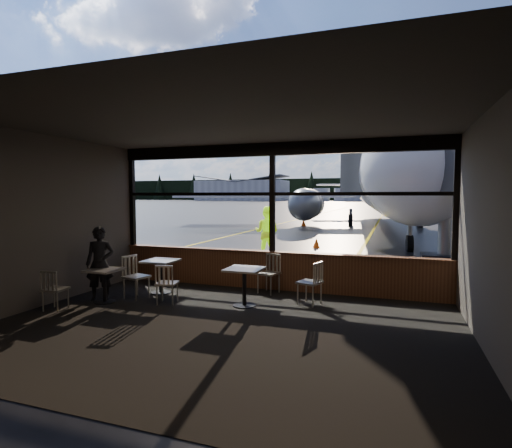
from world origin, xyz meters
The scene contains 32 objects.
ground_plane centered at (0.00, 120.00, 0.00)m, with size 520.00×520.00×0.00m, color black.
carpet_floor centered at (0.00, -3.00, 0.01)m, with size 8.00×6.00×0.01m, color black.
ceiling centered at (0.00, -3.00, 3.50)m, with size 8.00×6.00×0.04m, color #38332D.
wall_left centered at (-4.00, -3.00, 1.75)m, with size 0.04×6.00×3.50m, color #49423A.
wall_right centered at (4.00, -3.00, 1.75)m, with size 0.04×6.00×3.50m, color #49423A.
wall_back centered at (0.00, -6.00, 1.75)m, with size 8.00×0.04×3.50m, color #49423A.
window_sill centered at (0.00, 0.00, 0.45)m, with size 8.00×0.28×0.90m, color #532C19.
window_header centered at (0.00, 0.00, 3.35)m, with size 8.00×0.18×0.30m, color black.
mullion_left centered at (-3.95, 0.00, 2.20)m, with size 0.12×0.12×2.60m, color black.
mullion_centre centered at (0.00, 0.00, 2.20)m, with size 0.12×0.12×2.60m, color black.
mullion_right centered at (3.95, 0.00, 2.20)m, with size 0.12×0.12×2.60m, color black.
window_transom centered at (0.00, 0.00, 2.30)m, with size 8.00×0.10×0.08m, color black.
airliner centered at (2.23, 20.98, 5.92)m, with size 32.27×38.72×11.83m, color white, non-canonical shape.
jet_bridge centered at (3.60, 5.50, 2.27)m, with size 8.53×10.42×4.55m, color #28282B, non-canonical shape.
cafe_table_near centered at (-0.11, -1.61, 0.39)m, with size 0.72×0.72×0.79m, color gray, non-canonical shape.
cafe_table_mid centered at (-2.32, -1.22, 0.39)m, with size 0.71×0.71×0.78m, color gray, non-canonical shape.
cafe_table_left centered at (-3.00, -2.31, 0.36)m, with size 0.65×0.65×0.72m, color #A59F98, non-canonical shape.
chair_near_e centered at (1.12, -1.05, 0.46)m, with size 0.50×0.50×0.91m, color #BBB5A8, non-canonical shape.
chair_near_n centered at (0.03, -0.40, 0.46)m, with size 0.50×0.50×0.92m, color #BBB6A9, non-canonical shape.
chair_mid_s centered at (-1.69, -1.97, 0.43)m, with size 0.47×0.47×0.86m, color #B7B2A5, non-canonical shape.
chair_mid_w centered at (-2.55, -1.83, 0.48)m, with size 0.52×0.52×0.96m, color beige, non-canonical shape.
chair_left_s centered at (-3.52, -3.09, 0.41)m, with size 0.45×0.45×0.82m, color #AFAB9E, non-canonical shape.
passenger centered at (-3.20, -2.19, 0.80)m, with size 0.58×0.38×1.60m, color black.
ground_crew centered at (-1.59, 4.63, 0.94)m, with size 0.91×0.71×1.88m, color #BFF219.
cone_nose centered at (-0.40, 8.01, 0.21)m, with size 0.31×0.31×0.43m, color orange.
cone_wing centered at (-3.67, 20.50, 0.25)m, with size 0.36×0.36×0.51m, color #EC5207.
hangar_left centered at (-70.00, 180.00, 5.50)m, with size 45.00×18.00×11.00m, color silver, non-canonical shape.
hangar_mid centered at (0.00, 185.00, 5.00)m, with size 38.00×15.00×10.00m, color silver, non-canonical shape.
fuel_tank_a centered at (-30.00, 182.00, 3.00)m, with size 8.00×8.00×6.00m, color silver.
fuel_tank_b centered at (-20.00, 182.00, 3.00)m, with size 8.00×8.00×6.00m, color silver.
fuel_tank_c centered at (-10.00, 182.00, 3.00)m, with size 8.00×8.00×6.00m, color silver.
treeline centered at (0.00, 210.00, 6.00)m, with size 360.00×3.00×12.00m, color black.
Camera 1 is at (2.73, -9.11, 2.25)m, focal length 28.00 mm.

